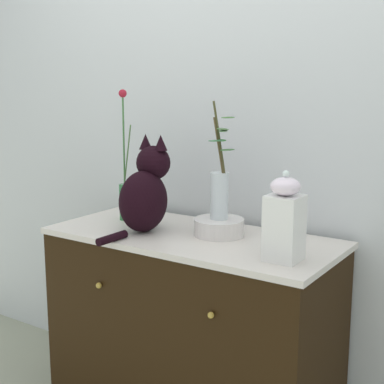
{
  "coord_description": "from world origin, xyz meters",
  "views": [
    {
      "loc": [
        1.27,
        -1.89,
        1.49
      ],
      "look_at": [
        0.0,
        0.0,
        1.05
      ],
      "focal_mm": 53.07,
      "sensor_mm": 36.0,
      "label": 1
    }
  ],
  "objects_px": {
    "bowl_porcelain": "(219,227)",
    "sideboard": "(192,333)",
    "cat_sitting": "(145,192)",
    "vase_slim_green": "(125,189)",
    "jar_lidded_porcelain": "(284,220)",
    "vase_glass_clear": "(220,189)"
  },
  "relations": [
    {
      "from": "bowl_porcelain",
      "to": "sideboard",
      "type": "bearing_deg",
      "value": -150.08
    },
    {
      "from": "vase_slim_green",
      "to": "jar_lidded_porcelain",
      "type": "height_order",
      "value": "vase_slim_green"
    },
    {
      "from": "sideboard",
      "to": "bowl_porcelain",
      "type": "bearing_deg",
      "value": 29.92
    },
    {
      "from": "sideboard",
      "to": "cat_sitting",
      "type": "bearing_deg",
      "value": -164.24
    },
    {
      "from": "sideboard",
      "to": "vase_slim_green",
      "type": "height_order",
      "value": "vase_slim_green"
    },
    {
      "from": "sideboard",
      "to": "cat_sitting",
      "type": "height_order",
      "value": "cat_sitting"
    },
    {
      "from": "vase_glass_clear",
      "to": "jar_lidded_porcelain",
      "type": "bearing_deg",
      "value": -23.57
    },
    {
      "from": "jar_lidded_porcelain",
      "to": "vase_slim_green",
      "type": "bearing_deg",
      "value": 169.97
    },
    {
      "from": "vase_glass_clear",
      "to": "jar_lidded_porcelain",
      "type": "relative_size",
      "value": 1.49
    },
    {
      "from": "sideboard",
      "to": "cat_sitting",
      "type": "xyz_separation_m",
      "value": [
        -0.2,
        -0.06,
        0.6
      ]
    },
    {
      "from": "vase_glass_clear",
      "to": "sideboard",
      "type": "bearing_deg",
      "value": -152.22
    },
    {
      "from": "vase_slim_green",
      "to": "bowl_porcelain",
      "type": "distance_m",
      "value": 0.51
    },
    {
      "from": "bowl_porcelain",
      "to": "vase_glass_clear",
      "type": "xyz_separation_m",
      "value": [
        0.0,
        -0.0,
        0.16
      ]
    },
    {
      "from": "cat_sitting",
      "to": "bowl_porcelain",
      "type": "distance_m",
      "value": 0.34
    },
    {
      "from": "cat_sitting",
      "to": "bowl_porcelain",
      "type": "bearing_deg",
      "value": 20.71
    },
    {
      "from": "bowl_porcelain",
      "to": "jar_lidded_porcelain",
      "type": "bearing_deg",
      "value": -23.78
    },
    {
      "from": "cat_sitting",
      "to": "vase_glass_clear",
      "type": "bearing_deg",
      "value": 20.0
    },
    {
      "from": "cat_sitting",
      "to": "vase_slim_green",
      "type": "relative_size",
      "value": 0.7
    },
    {
      "from": "sideboard",
      "to": "vase_glass_clear",
      "type": "height_order",
      "value": "vase_glass_clear"
    },
    {
      "from": "bowl_porcelain",
      "to": "vase_slim_green",
      "type": "bearing_deg",
      "value": -179.05
    },
    {
      "from": "vase_glass_clear",
      "to": "vase_slim_green",
      "type": "bearing_deg",
      "value": -179.41
    },
    {
      "from": "vase_slim_green",
      "to": "jar_lidded_porcelain",
      "type": "xyz_separation_m",
      "value": [
        0.86,
        -0.15,
        0.0
      ]
    }
  ]
}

